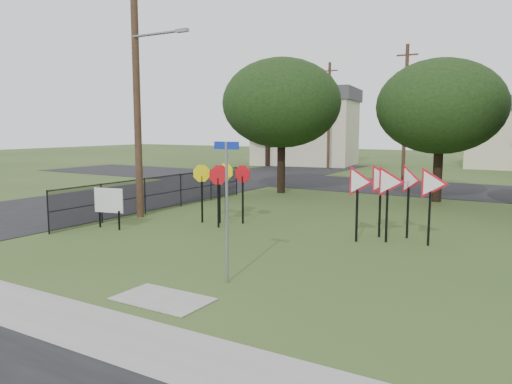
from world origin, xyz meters
TOP-DOWN VIEW (x-y plane):
  - ground at (0.00, 0.00)m, footprint 140.00×140.00m
  - sidewalk at (0.00, -4.20)m, footprint 30.00×1.60m
  - planting_strip at (0.00, -5.40)m, footprint 30.00×0.80m
  - street_left at (-12.00, 10.00)m, footprint 8.00×50.00m
  - street_far at (0.00, 20.00)m, footprint 60.00×8.00m
  - curb_pad at (0.00, -2.40)m, footprint 2.00×1.20m
  - street_name_sign at (0.50, -0.73)m, footprint 0.67×0.07m
  - stop_sign_cluster at (-3.76, 5.14)m, footprint 1.98×1.67m
  - yield_sign_cluster at (2.53, 5.47)m, footprint 3.12×1.77m
  - info_board at (-6.59, 2.23)m, footprint 1.14×0.28m
  - utility_pole_main at (-7.24, 4.50)m, footprint 3.55×0.33m
  - far_pole_a at (-2.00, 24.00)m, footprint 1.40×0.24m
  - far_pole_c at (-10.00, 30.00)m, footprint 1.40×0.24m
  - fence_run at (-7.60, 6.25)m, footprint 0.05×11.55m
  - house_left at (-14.00, 34.00)m, footprint 10.58×8.88m
  - tree_near_left at (-6.00, 14.00)m, footprint 6.40×6.40m
  - tree_near_mid at (2.00, 15.00)m, footprint 6.00×6.00m
  - tree_far_left at (-16.00, 30.00)m, footprint 6.80×6.80m

SIDE VIEW (x-z plane):
  - ground at x=0.00m, z-range 0.00..0.00m
  - planting_strip at x=0.00m, z-range 0.00..0.02m
  - sidewalk at x=0.00m, z-range 0.00..0.02m
  - street_left at x=-12.00m, z-range 0.00..0.02m
  - street_far at x=0.00m, z-range 0.00..0.02m
  - curb_pad at x=0.00m, z-range 0.00..0.02m
  - fence_run at x=-7.60m, z-range 0.03..1.53m
  - info_board at x=-6.59m, z-range 0.24..1.69m
  - stop_sign_cluster at x=-3.76m, z-range 0.55..2.75m
  - yield_sign_cluster at x=2.53m, z-range 0.57..3.01m
  - street_name_sign at x=0.50m, z-range 0.22..3.48m
  - house_left at x=-14.00m, z-range 0.05..7.25m
  - tree_near_mid at x=2.00m, z-range 1.14..7.94m
  - far_pole_a at x=-2.00m, z-range 0.10..9.10m
  - far_pole_c at x=-10.00m, z-range 0.10..9.10m
  - tree_near_left at x=-6.00m, z-range 1.22..8.49m
  - tree_far_left at x=-16.00m, z-range 1.31..9.04m
  - utility_pole_main at x=-7.24m, z-range 0.21..10.21m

